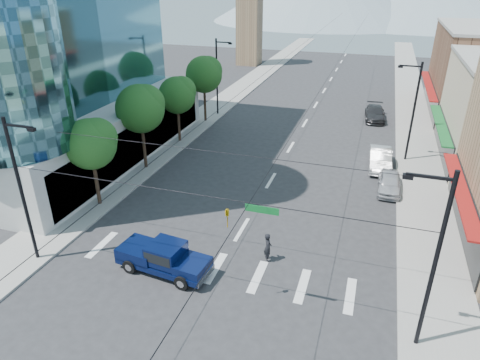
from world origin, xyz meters
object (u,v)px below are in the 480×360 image
(parked_car_mid, at_px, (380,159))
(parked_car_far, at_px, (375,113))
(pedestrian, at_px, (268,247))
(parked_car_near, at_px, (389,183))
(pickup_truck, at_px, (163,257))

(parked_car_mid, relative_size, parked_car_far, 0.96)
(pedestrian, xyz_separation_m, parked_car_near, (6.88, 11.79, -0.19))
(pedestrian, distance_m, parked_car_near, 13.65)
(parked_car_far, bearing_deg, pickup_truck, -111.53)
(parked_car_near, relative_size, parked_car_far, 0.80)
(parked_car_near, xyz_separation_m, parked_car_mid, (-0.84, 4.52, 0.12))
(parked_car_near, distance_m, parked_car_mid, 4.60)
(pedestrian, relative_size, parked_car_near, 0.43)
(parked_car_mid, distance_m, parked_car_far, 14.29)
(pedestrian, height_order, parked_car_near, pedestrian)
(pickup_truck, relative_size, parked_car_far, 1.07)
(parked_car_mid, bearing_deg, parked_car_near, -82.50)
(parked_car_mid, bearing_deg, pedestrian, -113.39)
(pickup_truck, height_order, parked_car_near, pickup_truck)
(parked_car_mid, height_order, parked_car_far, parked_car_mid)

